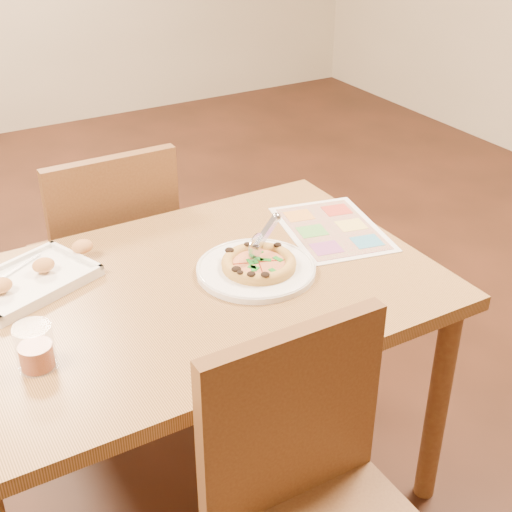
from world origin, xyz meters
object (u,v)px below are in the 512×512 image
chair_near (314,488)px  pizza (259,263)px  pizza_cutter (263,237)px  appetizer_tray (32,279)px  chair_far (109,243)px  glass_tumbler (35,350)px  plate (256,270)px  menu (332,229)px  dining_table (186,315)px

chair_near → pizza: size_ratio=2.35×
pizza → pizza_cutter: size_ratio=1.47×
pizza → pizza_cutter: pizza_cutter is taller
appetizer_tray → pizza: bearing=-24.3°
chair_near → chair_far: 1.20m
chair_far → glass_tumbler: 0.86m
plate → menu: plate is taller
appetizer_tray → glass_tumbler: 0.35m
chair_far → pizza_cutter: size_ratio=3.46×
chair_near → pizza_cutter: (0.24, 0.61, 0.24)m
glass_tumbler → menu: (0.93, 0.21, -0.04)m
chair_near → plate: chair_near is taller
appetizer_tray → glass_tumbler: size_ratio=3.65×
pizza_cutter → glass_tumbler: bearing=162.3°
chair_near → chair_far: same height
appetizer_tray → plate: bearing=-24.2°
chair_near → pizza_cutter: 0.69m
pizza → glass_tumbler: bearing=-170.6°
pizza → menu: size_ratio=0.53×
glass_tumbler → chair_near: bearing=-48.8°
chair_far → dining_table: bearing=90.0°
appetizer_tray → glass_tumbler: (-0.08, -0.34, 0.03)m
pizza → appetizer_tray: 0.59m
dining_table → pizza_cutter: 0.29m
chair_far → plate: 0.68m
glass_tumbler → appetizer_tray: bearing=76.9°
pizza → chair_far: bearing=107.9°
chair_near → chair_far: size_ratio=1.00×
chair_near → glass_tumbler: 0.66m
pizza_cutter → appetizer_tray: (-0.57, 0.21, -0.07)m
dining_table → appetizer_tray: 0.41m
plate → pizza: pizza is taller
chair_far → glass_tumbler: chair_far is taller
chair_near → menu: bearing=52.7°
appetizer_tray → menu: appetizer_tray is taller
dining_table → menu: 0.53m
chair_far → menu: (0.52, -0.53, 0.16)m
dining_table → pizza: size_ratio=6.51×
plate → pizza: bearing=-32.1°
plate → dining_table: bearing=172.9°
chair_near → pizza_cutter: bearing=68.7°
dining_table → glass_tumbler: (-0.41, -0.13, 0.13)m
chair_near → pizza_cutter: size_ratio=3.46×
appetizer_tray → glass_tumbler: glass_tumbler is taller
plate → appetizer_tray: 0.58m
chair_near → chair_far: bearing=90.0°
chair_near → plate: size_ratio=1.48×
plate → pizza_cutter: bearing=37.1°
pizza → pizza_cutter: bearing=45.9°
appetizer_tray → menu: (0.85, -0.14, -0.01)m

